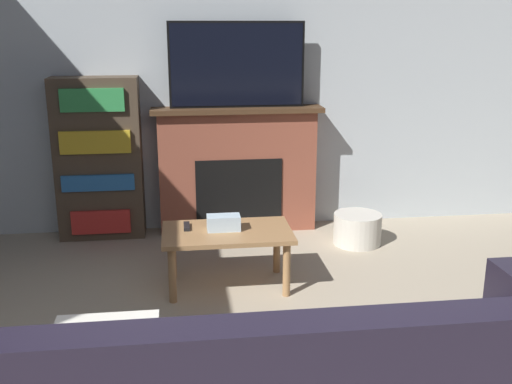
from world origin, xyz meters
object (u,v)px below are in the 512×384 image
Objects in this scene: fireplace at (238,169)px; storage_basket at (357,229)px; bookshelf at (99,159)px; coffee_table at (227,239)px; tv at (237,65)px.

fireplace is 3.68× the size of storage_basket.
storage_basket is at bearing -12.53° from bookshelf.
coffee_table is at bearing -99.11° from fireplace.
bookshelf is 3.43× the size of storage_basket.
bookshelf is (-0.95, 1.14, 0.32)m from coffee_table.
storage_basket is at bearing 31.67° from coffee_table.
coffee_table is (-0.19, -1.17, -0.19)m from fireplace.
tv is 0.83× the size of bookshelf.
fireplace is at bearing 80.89° from coffee_table.
storage_basket is (0.92, -0.46, -1.28)m from tv.
tv is 1.57m from coffee_table.
bookshelf is at bearing 129.79° from coffee_table.
tv reaches higher than storage_basket.
storage_basket is at bearing -26.59° from tv.
tv reaches higher than fireplace.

